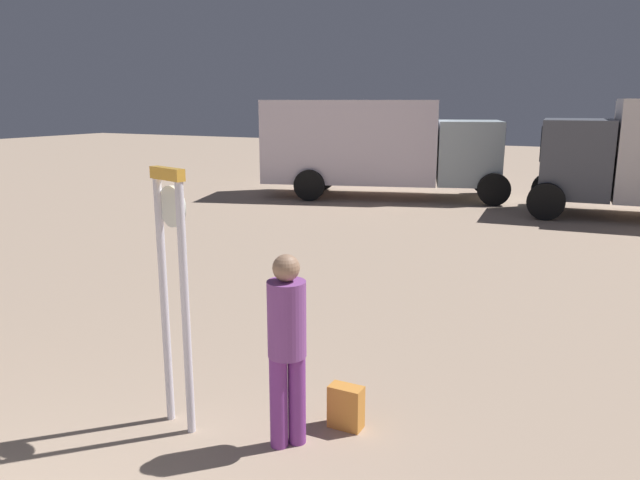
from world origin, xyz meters
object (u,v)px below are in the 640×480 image
standing_clock (174,278)px  person_near_clock (287,341)px  backpack (346,407)px  box_truck_far (374,144)px

standing_clock → person_near_clock: bearing=9.0°
standing_clock → backpack: 1.89m
box_truck_far → standing_clock: bearing=-75.2°
box_truck_far → person_near_clock: bearing=-71.0°
person_near_clock → backpack: 0.93m
standing_clock → box_truck_far: 13.67m
standing_clock → box_truck_far: box_truck_far is taller
standing_clock → person_near_clock: size_ratio=1.39×
person_near_clock → backpack: (0.32, 0.47, -0.73)m
person_near_clock → box_truck_far: bearing=109.0°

